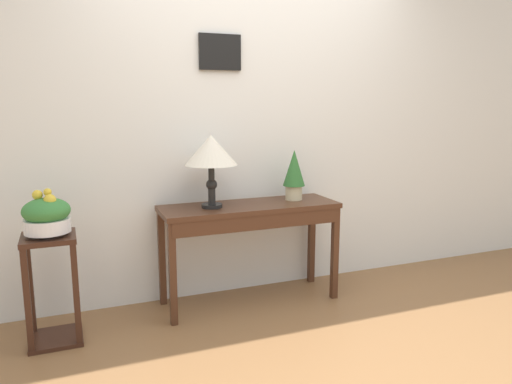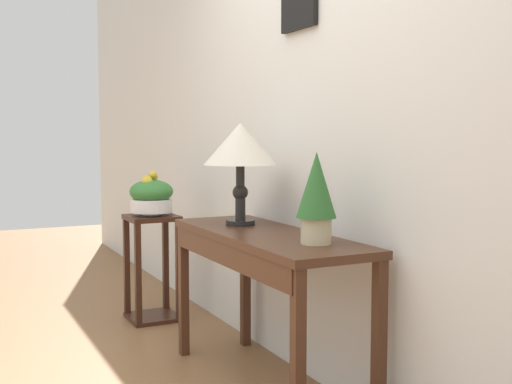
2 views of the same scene
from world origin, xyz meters
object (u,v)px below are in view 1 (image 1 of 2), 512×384
pedestal_stand_left (53,289)px  console_table (251,219)px  potted_plant_on_console (294,173)px  planter_bowl_wide (47,215)px  table_lamp (211,152)px

pedestal_stand_left → console_table: bearing=4.5°
potted_plant_on_console → planter_bowl_wide: (-1.68, -0.17, -0.14)m
table_lamp → pedestal_stand_left: (-1.04, -0.13, -0.77)m
potted_plant_on_console → planter_bowl_wide: size_ratio=1.33×
pedestal_stand_left → planter_bowl_wide: 0.45m
pedestal_stand_left → planter_bowl_wide: planter_bowl_wide is taller
table_lamp → potted_plant_on_console: (0.64, 0.04, -0.18)m
console_table → planter_bowl_wide: (-1.31, -0.10, 0.16)m
console_table → table_lamp: bearing=174.9°
console_table → potted_plant_on_console: 0.48m
potted_plant_on_console → table_lamp: bearing=-176.7°
potted_plant_on_console → planter_bowl_wide: 1.69m
console_table → planter_bowl_wide: planter_bowl_wide is taller
console_table → pedestal_stand_left: bearing=-175.5°
pedestal_stand_left → planter_bowl_wide: bearing=-76.3°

